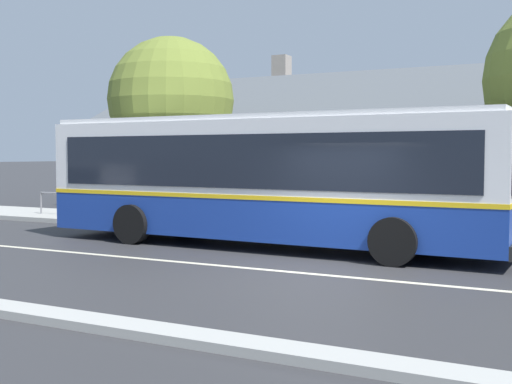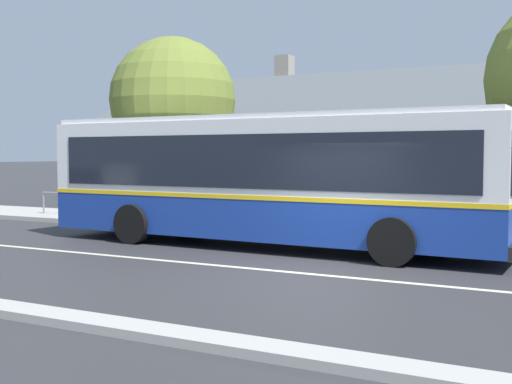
{
  "view_description": "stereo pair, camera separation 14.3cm",
  "coord_description": "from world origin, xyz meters",
  "px_view_note": "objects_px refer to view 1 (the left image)",
  "views": [
    {
      "loc": [
        4.47,
        -11.16,
        2.26
      ],
      "look_at": [
        -2.45,
        2.52,
        1.35
      ],
      "focal_mm": 45.0,
      "sensor_mm": 36.0,
      "label": 1
    },
    {
      "loc": [
        4.6,
        -11.1,
        2.26
      ],
      "look_at": [
        -2.45,
        2.52,
        1.35
      ],
      "focal_mm": 45.0,
      "sensor_mm": 36.0,
      "label": 2
    }
  ],
  "objects_px": {
    "street_tree_secondary": "(171,101)",
    "bike_rack": "(53,199)",
    "transit_bus": "(267,177)",
    "bench_by_building": "(134,205)"
  },
  "relations": [
    {
      "from": "street_tree_secondary",
      "to": "transit_bus",
      "type": "bearing_deg",
      "value": -34.78
    },
    {
      "from": "bench_by_building",
      "to": "street_tree_secondary",
      "type": "xyz_separation_m",
      "value": [
        1.1,
        0.61,
        3.46
      ]
    },
    {
      "from": "transit_bus",
      "to": "street_tree_secondary",
      "type": "distance_m",
      "value": 6.84
    },
    {
      "from": "transit_bus",
      "to": "street_tree_secondary",
      "type": "xyz_separation_m",
      "value": [
        -5.29,
        3.67,
        2.31
      ]
    },
    {
      "from": "transit_bus",
      "to": "bench_by_building",
      "type": "xyz_separation_m",
      "value": [
        -6.39,
        3.06,
        -1.15
      ]
    },
    {
      "from": "street_tree_secondary",
      "to": "bike_rack",
      "type": "xyz_separation_m",
      "value": [
        -4.43,
        -0.91,
        -3.34
      ]
    },
    {
      "from": "bench_by_building",
      "to": "bike_rack",
      "type": "xyz_separation_m",
      "value": [
        -3.32,
        -0.29,
        0.12
      ]
    },
    {
      "from": "street_tree_secondary",
      "to": "bike_rack",
      "type": "height_order",
      "value": "street_tree_secondary"
    },
    {
      "from": "transit_bus",
      "to": "street_tree_secondary",
      "type": "height_order",
      "value": "street_tree_secondary"
    },
    {
      "from": "transit_bus",
      "to": "bike_rack",
      "type": "bearing_deg",
      "value": 164.1
    }
  ]
}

